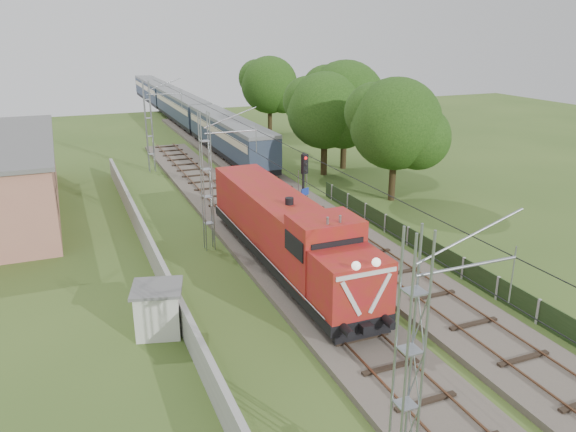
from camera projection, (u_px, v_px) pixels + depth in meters
name	position (u px, v px, depth m)	size (l,w,h in m)	color
ground	(354.00, 338.00, 23.48)	(140.00, 140.00, 0.00)	#38531F
track_main	(290.00, 270.00, 29.55)	(4.20, 70.00, 0.45)	#6B6054
track_side	(285.00, 195.00, 42.74)	(4.20, 80.00, 0.45)	#6B6054
catenary	(208.00, 182.00, 31.63)	(3.31, 70.00, 8.00)	gray
boundary_wall	(148.00, 245.00, 31.41)	(0.25, 40.00, 1.50)	#9E9E99
fence	(463.00, 268.00, 28.79)	(0.12, 32.00, 1.20)	black
locomotive	(286.00, 231.00, 29.35)	(2.98, 16.99, 4.31)	black
coach_rake	(182.00, 106.00, 73.82)	(2.89, 64.39, 3.34)	black
signal_post	(304.00, 181.00, 33.27)	(0.57, 0.46, 5.37)	black
relay_hut	(158.00, 309.00, 23.62)	(2.52, 2.52, 2.13)	silver
tree_a	(397.00, 125.00, 40.40)	(6.98, 6.65, 9.05)	#3B2D18
tree_b	(346.00, 102.00, 49.66)	(7.47, 7.11, 9.68)	#3B2D18
tree_c	(326.00, 111.00, 47.67)	(6.83, 6.51, 8.85)	#3B2D18
tree_d	(270.00, 86.00, 66.70)	(7.06, 6.72, 9.15)	#3B2D18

